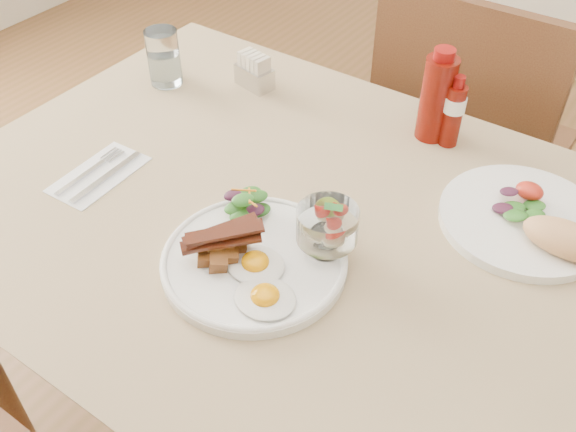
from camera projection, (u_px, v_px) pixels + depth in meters
The scene contains 13 objects.
table at pixel (322, 267), 1.08m from camera, with size 1.33×0.88×0.75m.
chair_far at pixel (464, 144), 1.58m from camera, with size 0.42×0.42×0.93m.
main_plate at pixel (254, 262), 0.96m from camera, with size 0.28×0.28×0.02m, color white.
fried_eggs at pixel (260, 280), 0.91m from camera, with size 0.15×0.13×0.02m.
bacon_potato_pile at pixel (221, 245), 0.94m from camera, with size 0.11×0.11×0.05m.
side_salad at pixel (246, 205), 1.02m from camera, with size 0.08×0.07×0.04m.
fruit_cup at pixel (327, 225), 0.93m from camera, with size 0.09×0.09×0.09m.
second_plate at pixel (533, 223), 1.01m from camera, with size 0.27×0.27×0.07m.
ketchup_bottle at pixel (437, 97), 1.16m from camera, with size 0.08×0.08×0.18m.
hot_sauce_bottle at pixel (453, 112), 1.15m from camera, with size 0.04×0.04×0.14m.
sugar_caddy at pixel (254, 73), 1.33m from camera, with size 0.09×0.06×0.07m.
water_glass at pixel (164, 60), 1.33m from camera, with size 0.07×0.07×0.12m.
napkin_cutlery at pixel (99, 175), 1.13m from camera, with size 0.10×0.18×0.01m.
Camera 1 is at (0.38, -0.65, 1.46)m, focal length 40.00 mm.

